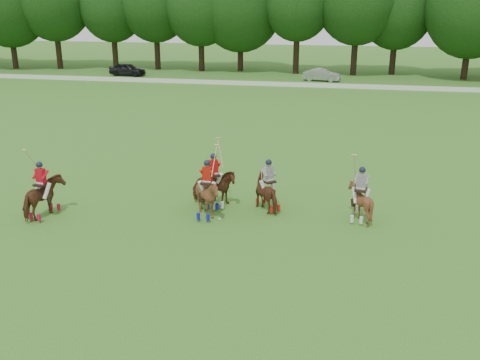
% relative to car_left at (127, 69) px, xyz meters
% --- Properties ---
extents(ground, '(180.00, 180.00, 0.00)m').
position_rel_car_left_xyz_m(ground, '(18.85, -42.50, -0.71)').
color(ground, '#326B1E').
rests_on(ground, ground).
extents(tree_line, '(117.98, 14.32, 14.75)m').
position_rel_car_left_xyz_m(tree_line, '(19.11, 5.55, 7.51)').
color(tree_line, black).
rests_on(tree_line, ground).
extents(boundary_rail, '(120.00, 0.10, 0.44)m').
position_rel_car_left_xyz_m(boundary_rail, '(18.85, -4.50, -0.49)').
color(boundary_rail, white).
rests_on(boundary_rail, ground).
extents(car_left, '(4.37, 2.19, 1.43)m').
position_rel_car_left_xyz_m(car_left, '(0.00, 0.00, 0.00)').
color(car_left, black).
rests_on(car_left, ground).
extents(car_mid, '(4.10, 1.98, 1.30)m').
position_rel_car_left_xyz_m(car_mid, '(22.14, 0.00, -0.07)').
color(car_mid, '#9FA0A5').
rests_on(car_mid, ground).
extents(polo_red_a, '(1.23, 2.03, 2.86)m').
position_rel_car_left_xyz_m(polo_red_a, '(13.14, -40.33, 0.13)').
color(polo_red_a, '#4B2914').
rests_on(polo_red_a, ground).
extents(polo_red_b, '(2.05, 1.96, 2.85)m').
position_rel_car_left_xyz_m(polo_red_b, '(19.55, -37.79, 0.11)').
color(polo_red_b, '#4B2914').
rests_on(polo_red_b, ground).
extents(polo_red_c, '(1.45, 1.60, 2.92)m').
position_rel_car_left_xyz_m(polo_red_c, '(19.59, -39.00, 0.15)').
color(polo_red_c, '#4B2914').
rests_on(polo_red_c, ground).
extents(polo_stripe_a, '(1.75, 1.80, 2.18)m').
position_rel_car_left_xyz_m(polo_stripe_a, '(21.87, -37.80, 0.06)').
color(polo_stripe_a, '#4B2914').
rests_on(polo_stripe_a, ground).
extents(polo_stripe_b, '(1.41, 1.53, 2.75)m').
position_rel_car_left_xyz_m(polo_stripe_b, '(25.59, -38.18, 0.07)').
color(polo_stripe_b, '#4B2914').
rests_on(polo_stripe_b, ground).
extents(polo_ball, '(0.09, 0.09, 0.09)m').
position_rel_car_left_xyz_m(polo_ball, '(20.14, -39.29, -0.67)').
color(polo_ball, white).
rests_on(polo_ball, ground).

